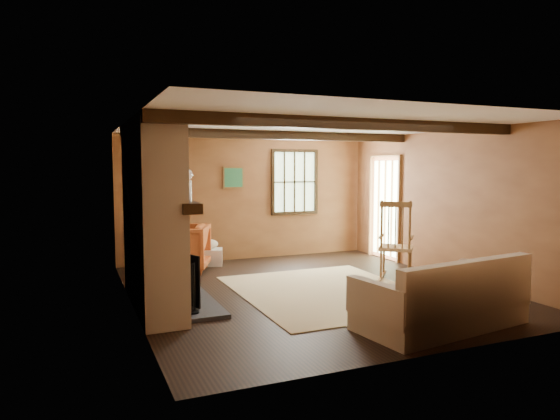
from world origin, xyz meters
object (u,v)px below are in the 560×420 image
sofa (445,302)px  laundry_basket (209,257)px  fireplace (154,222)px  rocking_chair (396,245)px  armchair (182,248)px

sofa → laundry_basket: bearing=101.1°
sofa → laundry_basket: sofa is taller
fireplace → rocking_chair: (3.87, 0.15, -0.57)m
fireplace → armchair: fireplace is taller
laundry_basket → sofa: bearing=-71.1°
sofa → laundry_basket: (-1.55, 4.52, -0.14)m
sofa → rocking_chair: bearing=58.9°
laundry_basket → armchair: (-0.56, -0.34, 0.26)m
rocking_chair → armchair: bearing=9.1°
sofa → laundry_basket: 4.78m
rocking_chair → laundry_basket: bearing=-1.0°
fireplace → sofa: size_ratio=1.14×
fireplace → rocking_chair: size_ratio=1.88×
fireplace → armchair: 2.29m
fireplace → armchair: bearing=69.3°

